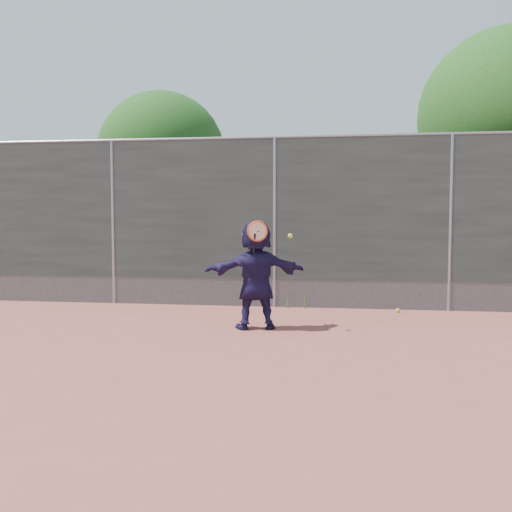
# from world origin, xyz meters

# --- Properties ---
(ground) EXTENTS (80.00, 80.00, 0.00)m
(ground) POSITION_xyz_m (0.00, 0.00, 0.00)
(ground) COLOR #9E4C42
(ground) RESTS_ON ground
(player) EXTENTS (1.53, 0.85, 1.57)m
(player) POSITION_xyz_m (-0.04, 1.50, 0.79)
(player) COLOR #1C163E
(player) RESTS_ON ground
(ball_ground) EXTENTS (0.07, 0.07, 0.07)m
(ball_ground) POSITION_xyz_m (2.13, 3.20, 0.03)
(ball_ground) COLOR #C0D02E
(ball_ground) RESTS_ON ground
(fence) EXTENTS (20.00, 0.06, 3.03)m
(fence) POSITION_xyz_m (-0.00, 3.50, 1.58)
(fence) COLOR #38423D
(fence) RESTS_ON ground
(swing_action) EXTENTS (0.63, 0.17, 0.51)m
(swing_action) POSITION_xyz_m (0.05, 1.31, 1.39)
(swing_action) COLOR #E95015
(swing_action) RESTS_ON ground
(tree_left) EXTENTS (3.15, 3.00, 4.53)m
(tree_left) POSITION_xyz_m (-2.85, 6.55, 2.94)
(tree_left) COLOR #382314
(tree_left) RESTS_ON ground
(weed_clump) EXTENTS (0.68, 0.07, 0.30)m
(weed_clump) POSITION_xyz_m (0.29, 3.38, 0.13)
(weed_clump) COLOR #387226
(weed_clump) RESTS_ON ground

